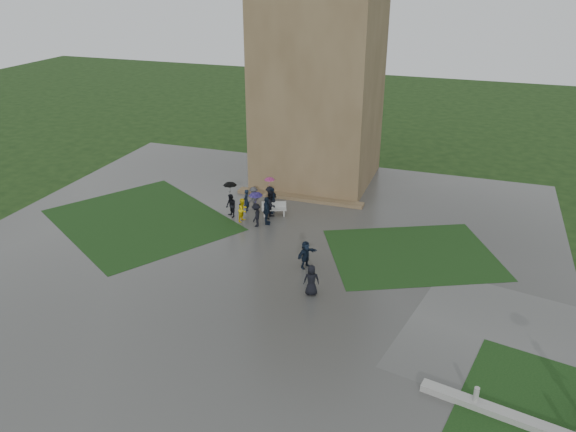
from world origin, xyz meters
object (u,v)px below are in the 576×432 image
(tower, at_px, (320,57))
(pedestrian_mid, at_px, (306,254))
(pedestrian_near, at_px, (311,280))
(bench, at_px, (274,209))

(tower, xyz_separation_m, pedestrian_mid, (3.24, -13.36, -8.21))
(tower, height_order, pedestrian_mid, tower)
(tower, relative_size, pedestrian_near, 11.25)
(pedestrian_mid, bearing_deg, bench, 59.66)
(tower, distance_m, pedestrian_near, 18.37)
(bench, distance_m, pedestrian_near, 9.74)
(tower, distance_m, bench, 11.39)
(tower, bearing_deg, pedestrian_mid, -76.36)
(tower, bearing_deg, pedestrian_near, -74.77)
(pedestrian_near, bearing_deg, tower, -95.18)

